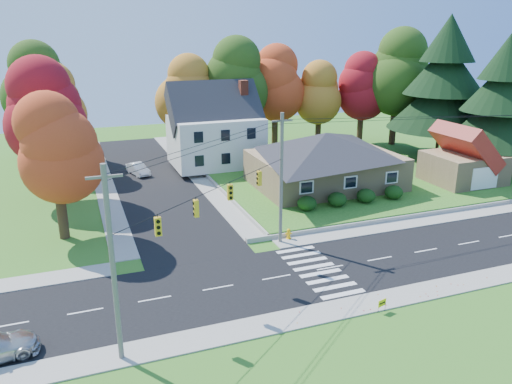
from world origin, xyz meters
TOP-DOWN VIEW (x-y plane):
  - ground at (0.00, 0.00)m, footprint 120.00×120.00m
  - road_main at (0.00, 0.00)m, footprint 90.00×8.00m
  - road_cross at (-8.00, 26.00)m, footprint 8.00×44.00m
  - sidewalk_north at (0.00, 5.00)m, footprint 90.00×2.00m
  - sidewalk_south at (0.00, -5.00)m, footprint 90.00×2.00m
  - lawn at (13.00, 21.00)m, footprint 30.00×30.00m
  - ranch_house at (8.00, 16.00)m, footprint 14.60×10.60m
  - colonial_house at (0.04, 28.00)m, footprint 10.40×8.40m
  - garage at (22.00, 11.99)m, footprint 7.30×6.30m
  - hedge_row at (7.50, 9.80)m, footprint 10.70×1.70m
  - traffic_infrastructure at (-0.15, 1.35)m, footprint 38.10×10.66m
  - tree_lot_0 at (-2.00, 34.00)m, footprint 6.72×6.72m
  - tree_lot_1 at (4.00, 33.00)m, footprint 7.84×7.84m
  - tree_lot_2 at (10.00, 34.00)m, footprint 7.28×7.28m
  - tree_lot_3 at (16.00, 33.00)m, footprint 6.16×6.16m
  - tree_lot_4 at (22.00, 32.00)m, footprint 6.72×6.72m
  - tree_lot_5 at (26.00, 30.00)m, footprint 8.40×8.40m
  - conifer_east_a at (27.00, 22.00)m, footprint 12.80×12.80m
  - conifer_east_b at (28.00, 14.00)m, footprint 11.20×11.20m
  - tree_west_0 at (-17.00, 12.00)m, footprint 6.16×6.16m
  - tree_west_1 at (-18.00, 22.00)m, footprint 7.28×7.28m
  - tree_west_2 at (-17.00, 32.00)m, footprint 6.72×6.72m
  - tree_west_3 at (-19.00, 40.00)m, footprint 7.84×7.84m
  - white_car at (-9.05, 28.30)m, footprint 2.39×4.15m
  - fire_hydrant at (-0.66, 5.52)m, footprint 0.51×0.40m
  - yard_sign at (0.07, -6.03)m, footprint 0.62×0.19m

SIDE VIEW (x-z plane):
  - ground at x=0.00m, z-range 0.00..0.00m
  - road_main at x=0.00m, z-range 0.00..0.02m
  - road_cross at x=-8.00m, z-range 0.00..0.02m
  - sidewalk_north at x=0.00m, z-range 0.00..0.08m
  - sidewalk_south at x=0.00m, z-range 0.00..0.08m
  - lawn at x=13.00m, z-range 0.00..0.50m
  - fire_hydrant at x=-0.66m, z-range -0.02..0.87m
  - yard_sign at x=0.07m, z-range 0.17..0.96m
  - white_car at x=-9.05m, z-range 0.02..1.31m
  - hedge_row at x=7.50m, z-range 0.50..1.77m
  - garage at x=22.00m, z-range 0.54..5.14m
  - ranch_house at x=8.00m, z-range 0.57..5.97m
  - colonial_house at x=0.04m, z-range -0.22..9.38m
  - traffic_infrastructure at x=-0.15m, z-range 0.15..10.15m
  - tree_west_0 at x=-17.00m, z-range 1.42..12.89m
  - tree_lot_3 at x=16.00m, z-range 1.92..13.39m
  - tree_west_2 at x=-17.00m, z-range 1.55..14.06m
  - conifer_east_b at x=28.00m, z-range 0.86..15.70m
  - tree_lot_0 at x=-2.00m, z-range 2.05..14.56m
  - tree_lot_4 at x=22.00m, z-range 2.05..14.56m
  - tree_west_1 at x=-18.00m, z-range 1.68..15.24m
  - tree_lot_2 at x=10.00m, z-range 2.18..15.74m
  - tree_west_3 at x=-19.00m, z-range 1.81..16.41m
  - conifer_east_a at x=27.00m, z-range 0.91..17.87m
  - tree_lot_1 at x=4.00m, z-range 2.31..16.91m
  - tree_lot_5 at x=26.00m, z-range 2.45..18.09m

